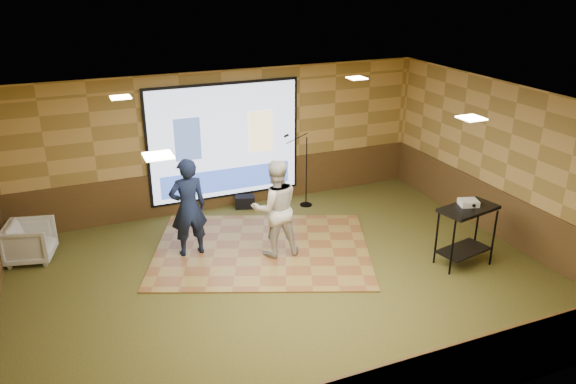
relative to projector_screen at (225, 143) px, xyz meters
name	(u,v)px	position (x,y,z in m)	size (l,w,h in m)	color
ground	(287,281)	(0.00, -3.44, -1.47)	(9.00, 9.00, 0.00)	#2F3E1C
room_shell	(287,164)	(0.00, -3.44, 0.62)	(9.04, 7.04, 3.02)	tan
wainscot_back	(226,186)	(0.00, 0.04, -1.00)	(9.00, 0.04, 0.95)	#483718
wainscot_right	(499,214)	(4.48, -3.44, -1.00)	(0.04, 7.00, 0.95)	#483718
projector_screen	(225,143)	(0.00, 0.00, 0.00)	(3.32, 0.06, 2.52)	black
downlight_nw	(121,97)	(-2.20, -1.64, 1.50)	(0.32, 0.32, 0.02)	#FFEBBF
downlight_ne	(357,78)	(2.20, -1.64, 1.50)	(0.32, 0.32, 0.02)	#FFEBBF
downlight_sw	(158,156)	(-2.20, -4.94, 1.50)	(0.32, 0.32, 0.02)	#FFEBBF
downlight_se	(471,118)	(2.20, -4.94, 1.50)	(0.32, 0.32, 0.02)	#FFEBBF
dance_floor	(262,249)	(0.00, -2.22, -1.46)	(3.97, 3.02, 0.03)	olive
player_left	(188,207)	(-1.27, -1.88, -0.53)	(0.67, 0.44, 1.84)	#131C3C
player_right	(275,208)	(0.17, -2.49, -0.54)	(0.88, 0.69, 1.82)	silver
av_table	(467,223)	(3.12, -4.10, -0.68)	(1.05, 0.55, 1.10)	black
projector	(468,203)	(3.17, -4.02, -0.32)	(0.31, 0.26, 0.10)	white
mic_stand	(304,185)	(1.58, -0.60, -0.98)	(0.67, 0.27, 1.70)	black
banquet_chair	(30,242)	(-3.98, -0.96, -1.11)	(0.77, 0.79, 0.72)	gray
duffel_bag	(245,202)	(0.34, -0.19, -1.34)	(0.43, 0.28, 0.26)	black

